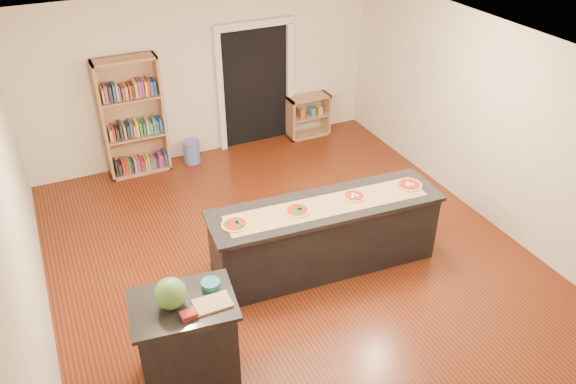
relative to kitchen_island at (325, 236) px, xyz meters
name	(u,v)px	position (x,y,z in m)	size (l,w,h in m)	color
room	(295,172)	(-0.33, 0.20, 0.91)	(6.00, 7.00, 2.80)	beige
doorway	(255,79)	(0.57, 3.66, 0.72)	(1.40, 0.09, 2.21)	black
kitchen_island	(325,236)	(0.00, 0.00, 0.00)	(2.92, 0.79, 0.96)	black
side_counter	(187,339)	(-2.08, -0.95, 0.02)	(1.01, 0.74, 1.00)	black
bookshelf	(133,118)	(-1.61, 3.48, 0.49)	(0.98, 0.35, 1.95)	#B17E56
low_shelf	(308,116)	(1.53, 3.48, -0.10)	(0.78, 0.33, 0.78)	#B17E56
waste_bin	(192,151)	(-0.74, 3.41, -0.28)	(0.28, 0.28, 0.40)	#546CBC
kraft_paper	(328,205)	(0.00, -0.03, 0.48)	(2.54, 0.46, 0.00)	olive
watermelon	(171,293)	(-2.17, -0.94, 0.66)	(0.31, 0.31, 0.31)	#144214
cutting_board	(212,303)	(-1.82, -1.09, 0.52)	(0.35, 0.24, 0.02)	tan
package_red	(189,315)	(-2.07, -1.16, 0.54)	(0.15, 0.11, 0.05)	maroon
package_teal	(211,284)	(-1.76, -0.86, 0.55)	(0.19, 0.19, 0.07)	#195966
pizza_a	(235,224)	(-1.17, 0.06, 0.49)	(0.30, 0.30, 0.02)	tan
pizza_b	(297,210)	(-0.39, 0.02, 0.49)	(0.31, 0.31, 0.02)	tan
pizza_c	(354,196)	(0.39, 0.00, 0.49)	(0.31, 0.31, 0.02)	tan
pizza_d	(409,185)	(1.16, -0.07, 0.49)	(0.32, 0.32, 0.02)	tan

